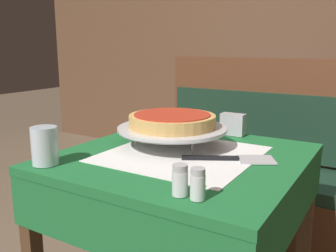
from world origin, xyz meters
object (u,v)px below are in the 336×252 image
at_px(dining_table_rear, 255,109).
at_px(booth_bench, 272,197).
at_px(pepper_shaker, 198,184).
at_px(salt_shaker, 180,180).
at_px(pizza_server, 233,159).
at_px(deep_dish_pizza, 172,120).
at_px(condiment_caddy, 239,89).
at_px(napkin_holder, 233,124).
at_px(pizza_pan_stand, 172,129).
at_px(dining_table_front, 182,185).
at_px(water_glass_near, 45,146).

height_order(dining_table_rear, booth_bench, booth_bench).
distance_m(booth_bench, pepper_shaker, 1.19).
bearing_deg(pepper_shaker, salt_shaker, 180.00).
relative_size(dining_table_rear, pizza_server, 2.71).
bearing_deg(deep_dish_pizza, pepper_shaker, -52.20).
height_order(pizza_server, condiment_caddy, condiment_caddy).
xyz_separation_m(salt_shaker, condiment_caddy, (-0.55, 1.88, 0.01)).
xyz_separation_m(deep_dish_pizza, pepper_shaker, (0.30, -0.39, -0.06)).
relative_size(deep_dish_pizza, napkin_holder, 3.20).
distance_m(booth_bench, pizza_pan_stand, 0.88).
relative_size(dining_table_front, pizza_pan_stand, 1.97).
distance_m(deep_dish_pizza, condiment_caddy, 1.52).
distance_m(dining_table_front, salt_shaker, 0.40).
xyz_separation_m(booth_bench, napkin_holder, (-0.07, -0.42, 0.46)).
relative_size(booth_bench, pizza_server, 4.55).
xyz_separation_m(deep_dish_pizza, water_glass_near, (-0.24, -0.39, -0.04)).
bearing_deg(salt_shaker, napkin_holder, 100.57).
relative_size(salt_shaker, napkin_holder, 0.81).
bearing_deg(pizza_server, pizza_pan_stand, 170.76).
bearing_deg(pepper_shaker, pizza_server, 97.04).
bearing_deg(pizza_pan_stand, booth_bench, 74.32).
bearing_deg(pizza_server, napkin_holder, 111.90).
height_order(dining_table_front, water_glass_near, water_glass_near).
height_order(pizza_pan_stand, pepper_shaker, pepper_shaker).
distance_m(pizza_server, water_glass_near, 0.61).
height_order(dining_table_front, booth_bench, booth_bench).
xyz_separation_m(pizza_server, napkin_holder, (-0.13, 0.33, 0.04)).
relative_size(pizza_pan_stand, pepper_shaker, 5.07).
distance_m(napkin_holder, condiment_caddy, 1.28).
height_order(deep_dish_pizza, pepper_shaker, deep_dish_pizza).
relative_size(napkin_holder, condiment_caddy, 0.55).
xyz_separation_m(pizza_pan_stand, pizza_server, (0.26, -0.04, -0.06)).
relative_size(pizza_server, pepper_shaker, 3.68).
xyz_separation_m(booth_bench, salt_shaker, (0.05, -1.09, 0.45)).
bearing_deg(napkin_holder, pizza_server, -68.10).
relative_size(deep_dish_pizza, pepper_shaker, 4.00).
xyz_separation_m(pizza_pan_stand, water_glass_near, (-0.24, -0.39, -0.00)).
bearing_deg(water_glass_near, condiment_caddy, 91.95).
relative_size(dining_table_rear, deep_dish_pizza, 2.49).
xyz_separation_m(pizza_pan_stand, napkin_holder, (0.13, 0.29, -0.02)).
relative_size(water_glass_near, pepper_shaker, 1.51).
bearing_deg(pizza_server, deep_dish_pizza, 170.76).
height_order(dining_table_rear, pepper_shaker, pepper_shaker).
bearing_deg(salt_shaker, dining_table_front, 118.30).
height_order(dining_table_rear, deep_dish_pizza, deep_dish_pizza).
distance_m(salt_shaker, napkin_holder, 0.69).
bearing_deg(napkin_holder, deep_dish_pizza, -113.53).
xyz_separation_m(dining_table_front, pepper_shaker, (0.22, -0.32, 0.15)).
bearing_deg(water_glass_near, salt_shaker, 0.26).
bearing_deg(pizza_server, dining_table_front, -172.42).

